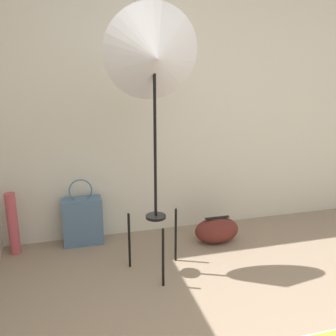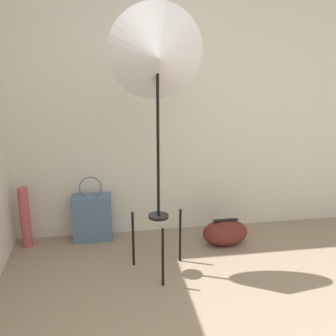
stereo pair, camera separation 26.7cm
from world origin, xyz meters
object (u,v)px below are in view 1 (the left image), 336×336
paper_roll (13,224)px  duffel_bag (217,230)px  photo_umbrella (154,58)px  tote_bag (83,221)px

paper_roll → duffel_bag: bearing=-8.5°
duffel_bag → paper_roll: 1.77m
paper_roll → photo_umbrella: bearing=-28.2°
photo_umbrella → paper_roll: (-1.10, 0.59, -1.35)m
photo_umbrella → paper_roll: size_ratio=3.66×
paper_roll → tote_bag: bearing=3.5°
tote_bag → paper_roll: size_ratio=1.12×
photo_umbrella → duffel_bag: size_ratio=4.89×
tote_bag → paper_roll: bearing=-176.5°
tote_bag → paper_roll: 0.58m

